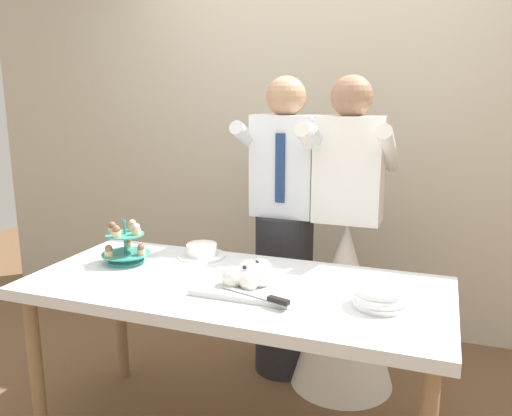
{
  "coord_description": "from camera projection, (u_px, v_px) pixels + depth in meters",
  "views": [
    {
      "loc": [
        0.8,
        -1.93,
        1.56
      ],
      "look_at": [
        0.04,
        0.15,
        1.07
      ],
      "focal_mm": 36.18,
      "sensor_mm": 36.0,
      "label": 1
    }
  ],
  "objects": [
    {
      "name": "main_cake_tray",
      "position": [
        250.0,
        279.0,
        2.13
      ],
      "size": [
        0.43,
        0.34,
        0.13
      ],
      "color": "silver",
      "rests_on": "dessert_table"
    },
    {
      "name": "round_cake",
      "position": [
        202.0,
        251.0,
        2.56
      ],
      "size": [
        0.24,
        0.24,
        0.07
      ],
      "color": "white",
      "rests_on": "dessert_table"
    },
    {
      "name": "cupcake_stand",
      "position": [
        126.0,
        246.0,
        2.45
      ],
      "size": [
        0.23,
        0.23,
        0.21
      ],
      "color": "teal",
      "rests_on": "dessert_table"
    },
    {
      "name": "person_bride",
      "position": [
        345.0,
        282.0,
        2.75
      ],
      "size": [
        0.56,
        0.56,
        1.66
      ],
      "color": "white",
      "rests_on": "ground_plane"
    },
    {
      "name": "dessert_table",
      "position": [
        235.0,
        299.0,
        2.23
      ],
      "size": [
        1.8,
        0.8,
        0.78
      ],
      "color": "silver",
      "rests_on": "ground_plane"
    },
    {
      "name": "person_groom",
      "position": [
        284.0,
        245.0,
        2.86
      ],
      "size": [
        0.48,
        0.5,
        1.66
      ],
      "color": "#232328",
      "rests_on": "ground_plane"
    },
    {
      "name": "plate_stack",
      "position": [
        380.0,
        297.0,
        1.95
      ],
      "size": [
        0.21,
        0.21,
        0.08
      ],
      "color": "white",
      "rests_on": "dessert_table"
    },
    {
      "name": "rear_wall",
      "position": [
        317.0,
        112.0,
        3.4
      ],
      "size": [
        5.2,
        0.1,
        2.9
      ],
      "primitive_type": "cube",
      "color": "beige",
      "rests_on": "ground_plane"
    }
  ]
}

